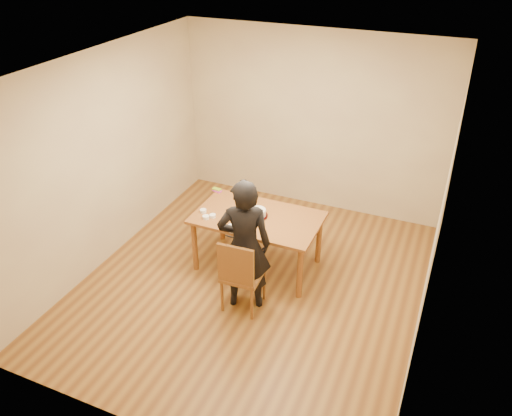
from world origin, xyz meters
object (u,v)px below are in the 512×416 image
at_px(cake_plate, 257,216).
at_px(cake, 257,212).
at_px(dining_table, 258,218).
at_px(dining_chair, 243,274).
at_px(person, 244,246).

xyz_separation_m(cake_plate, cake, (0.00, 0.00, 0.04)).
bearing_deg(cake_plate, dining_table, -49.76).
height_order(dining_chair, cake, cake).
bearing_deg(cake, dining_chair, -78.77).
bearing_deg(cake, cake_plate, 0.00).
bearing_deg(cake, person, -78.10).
height_order(dining_table, cake_plate, cake_plate).
distance_m(cake_plate, person, 0.75).
xyz_separation_m(dining_table, dining_chair, (0.15, -0.78, -0.28)).
height_order(dining_table, cake, cake).
bearing_deg(dining_table, cake_plate, 130.59).
bearing_deg(dining_table, person, -78.04).
bearing_deg(dining_chair, person, 87.19).
bearing_deg(person, dining_table, -100.00).
relative_size(dining_table, cake, 7.25).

